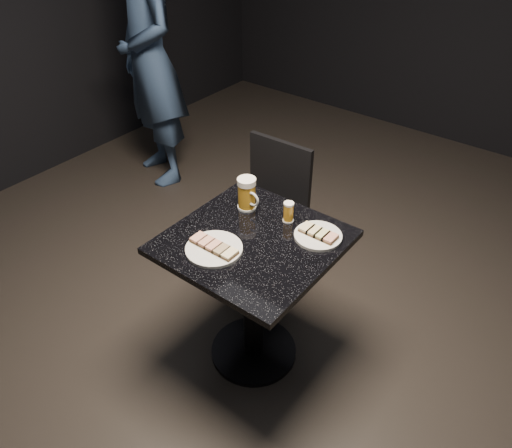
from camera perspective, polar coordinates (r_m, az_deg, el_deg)
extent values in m
plane|color=black|center=(2.69, -0.27, -14.38)|extent=(6.00, 6.00, 0.00)
cylinder|color=silver|center=(2.10, -4.82, -2.86)|extent=(0.24, 0.24, 0.01)
cylinder|color=silver|center=(2.18, 7.10, -1.35)|extent=(0.21, 0.21, 0.01)
imported|color=navy|center=(3.79, -12.03, 17.98)|extent=(0.79, 0.66, 1.86)
cylinder|color=black|center=(2.68, -0.27, -14.22)|extent=(0.44, 0.44, 0.03)
cylinder|color=black|center=(2.41, -0.29, -8.80)|extent=(0.10, 0.10, 0.69)
cube|color=black|center=(2.17, -0.32, -2.05)|extent=(0.70, 0.70, 0.03)
cylinder|color=silver|center=(2.35, -1.05, 1.99)|extent=(0.09, 0.09, 0.01)
cylinder|color=orange|center=(2.31, -1.07, 3.32)|extent=(0.08, 0.08, 0.12)
cylinder|color=white|center=(2.28, -1.09, 4.88)|extent=(0.09, 0.09, 0.03)
torus|color=silver|center=(2.28, -0.42, 2.86)|extent=(0.07, 0.01, 0.07)
cylinder|color=silver|center=(2.27, 3.69, 0.44)|extent=(0.05, 0.05, 0.01)
cylinder|color=orange|center=(2.24, 3.73, 1.35)|extent=(0.05, 0.05, 0.08)
cylinder|color=white|center=(2.22, 3.78, 2.32)|extent=(0.05, 0.05, 0.01)
cube|color=black|center=(2.78, 0.54, 0.44)|extent=(0.40, 0.40, 0.04)
cylinder|color=black|center=(2.90, -4.09, -3.73)|extent=(0.03, 0.03, 0.43)
cylinder|color=black|center=(2.75, 1.30, -6.40)|extent=(0.03, 0.03, 0.43)
cylinder|color=black|center=(3.11, -0.17, -0.53)|extent=(0.03, 0.03, 0.43)
cylinder|color=black|center=(2.96, 5.03, -2.83)|extent=(0.03, 0.03, 0.43)
cube|color=black|center=(2.78, 2.77, 5.88)|extent=(0.39, 0.04, 0.39)
cube|color=#4C3521|center=(2.14, -6.53, -1.72)|extent=(0.05, 0.07, 0.01)
cube|color=tan|center=(2.14, -6.55, -1.52)|extent=(0.05, 0.07, 0.01)
cube|color=#4C3521|center=(2.12, -5.70, -2.16)|extent=(0.05, 0.07, 0.01)
cube|color=tan|center=(2.11, -5.71, -1.96)|extent=(0.05, 0.07, 0.01)
cube|color=#4C3521|center=(2.10, -4.84, -2.60)|extent=(0.05, 0.07, 0.01)
cube|color=tan|center=(2.09, -4.85, -2.40)|extent=(0.05, 0.07, 0.01)
cube|color=#4C3521|center=(2.07, -3.96, -3.06)|extent=(0.05, 0.07, 0.01)
cube|color=#8C7251|center=(2.07, -3.97, -2.86)|extent=(0.05, 0.07, 0.01)
cube|color=#4C3521|center=(2.05, -3.06, -3.53)|extent=(0.05, 0.07, 0.01)
cube|color=beige|center=(2.05, -3.07, -3.32)|extent=(0.05, 0.07, 0.01)
cube|color=#4C3521|center=(2.20, 5.83, -0.53)|extent=(0.05, 0.07, 0.01)
cube|color=beige|center=(2.19, 5.85, -0.34)|extent=(0.05, 0.07, 0.01)
cube|color=#4C3521|center=(2.18, 6.69, -0.91)|extent=(0.05, 0.07, 0.01)
cube|color=beige|center=(2.18, 6.71, -0.71)|extent=(0.05, 0.07, 0.01)
cube|color=#4C3521|center=(2.17, 7.56, -1.30)|extent=(0.05, 0.07, 0.01)
cube|color=#D1D184|center=(2.16, 7.58, -1.10)|extent=(0.05, 0.07, 0.01)
cube|color=#4C3521|center=(2.15, 8.44, -1.68)|extent=(0.05, 0.07, 0.01)
cube|color=tan|center=(2.15, 8.46, -1.48)|extent=(0.05, 0.07, 0.01)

